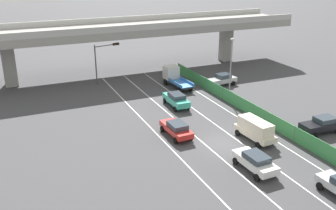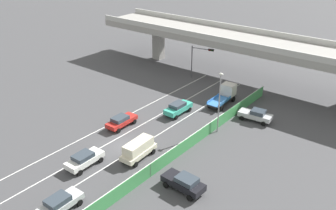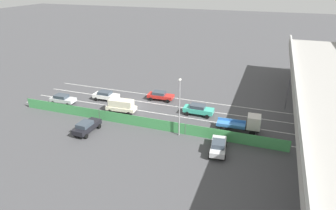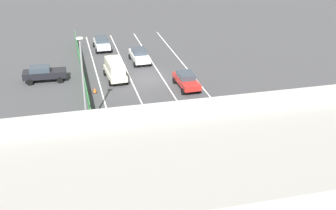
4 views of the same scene
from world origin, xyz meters
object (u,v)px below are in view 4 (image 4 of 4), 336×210
(car_taxi_teal, at_px, (171,115))
(flatbed_truck_blue, at_px, (152,163))
(parked_sedan_dark, at_px, (44,73))
(street_lamp, at_px, (83,76))
(traffic_cone, at_px, (95,90))
(car_sedan_red, at_px, (186,80))
(parked_wagon_silver, at_px, (58,160))
(car_sedan_white, at_px, (139,55))
(traffic_light, at_px, (314,153))
(car_sedan_silver, at_px, (102,43))
(car_van_cream, at_px, (115,69))

(car_taxi_teal, height_order, flatbed_truck_blue, flatbed_truck_blue)
(car_taxi_teal, bearing_deg, parked_sedan_dark, -50.89)
(street_lamp, distance_m, traffic_cone, 9.11)
(car_sedan_red, distance_m, parked_wagon_silver, 18.19)
(car_sedan_red, height_order, flatbed_truck_blue, flatbed_truck_blue)
(car_taxi_teal, bearing_deg, street_lamp, -7.13)
(traffic_cone, bearing_deg, flatbed_truck_blue, 98.69)
(car_sedan_white, height_order, car_taxi_teal, car_taxi_teal)
(street_lamp, bearing_deg, car_sedan_red, -147.40)
(traffic_light, xyz_separation_m, street_lamp, (12.43, -13.92, 0.72))
(parked_sedan_dark, height_order, traffic_light, traffic_light)
(traffic_light, bearing_deg, car_taxi_teal, -67.54)
(car_sedan_white, height_order, flatbed_truck_blue, flatbed_truck_blue)
(street_lamp, bearing_deg, car_sedan_silver, -99.38)
(traffic_light, distance_m, traffic_cone, 24.66)
(parked_wagon_silver, bearing_deg, car_van_cream, -110.93)
(car_van_cream, bearing_deg, flatbed_truck_blue, 89.91)
(car_sedan_silver, xyz_separation_m, car_sedan_white, (-3.82, 6.01, 0.01))
(traffic_cone, bearing_deg, car_van_cream, -129.88)
(car_sedan_red, bearing_deg, car_taxi_teal, 64.93)
(flatbed_truck_blue, distance_m, street_lamp, 9.93)
(flatbed_truck_blue, height_order, traffic_light, traffic_light)
(car_sedan_white, distance_m, parked_wagon_silver, 23.64)
(car_sedan_red, bearing_deg, car_sedan_white, -69.97)
(traffic_light, bearing_deg, car_van_cream, -70.86)
(car_taxi_teal, height_order, parked_wagon_silver, car_taxi_teal)
(parked_wagon_silver, bearing_deg, car_sedan_white, -114.71)
(car_van_cream, relative_size, parked_sedan_dark, 1.05)
(traffic_light, bearing_deg, street_lamp, -48.25)
(flatbed_truck_blue, bearing_deg, traffic_light, 147.64)
(car_sedan_silver, distance_m, street_lamp, 22.31)
(car_van_cream, xyz_separation_m, traffic_light, (-8.57, 24.69, 2.88))
(car_sedan_silver, height_order, traffic_cone, car_sedan_silver)
(car_van_cream, relative_size, street_lamp, 0.59)
(car_sedan_white, xyz_separation_m, street_lamp, (7.40, 15.66, 3.92))
(car_sedan_silver, bearing_deg, street_lamp, 80.62)
(parked_wagon_silver, relative_size, traffic_light, 0.80)
(parked_wagon_silver, bearing_deg, parked_sedan_dark, -86.54)
(car_sedan_white, distance_m, flatbed_truck_blue, 24.40)
(traffic_light, bearing_deg, car_sedan_red, -85.03)
(car_sedan_red, distance_m, flatbed_truck_blue, 16.72)
(car_van_cream, xyz_separation_m, parked_wagon_silver, (6.34, 16.58, -0.32))
(car_sedan_red, bearing_deg, flatbed_truck_blue, 65.99)
(car_sedan_silver, height_order, car_taxi_teal, car_taxi_teal)
(car_sedan_white, distance_m, parked_sedan_dark, 11.51)
(parked_sedan_dark, bearing_deg, car_van_cream, 169.34)
(car_taxi_teal, bearing_deg, traffic_light, 112.46)
(car_taxi_teal, relative_size, street_lamp, 0.57)
(car_sedan_red, relative_size, car_taxi_teal, 0.99)
(parked_sedan_dark, bearing_deg, traffic_light, 121.52)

